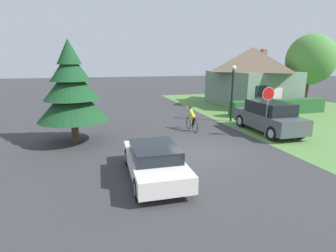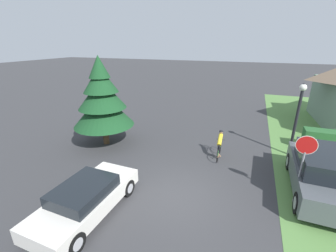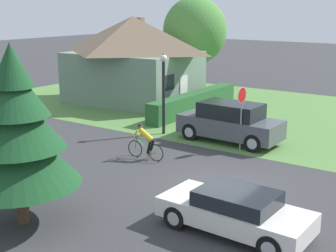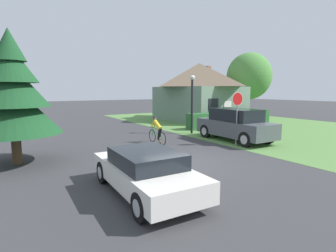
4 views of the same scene
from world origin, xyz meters
name	(u,v)px [view 2 (image 2 of 4)]	position (x,y,z in m)	size (l,w,h in m)	color
ground_plane	(175,196)	(0.00, 0.00, 0.00)	(140.00, 140.00, 0.00)	#38383A
sedan_left_lane	(86,199)	(-2.71, -2.05, 0.65)	(1.96, 4.36, 1.26)	silver
cyclist	(220,145)	(1.15, 4.05, 0.72)	(0.44, 1.82, 1.50)	black
parked_suv_right	(320,173)	(5.45, 2.32, 0.94)	(2.10, 4.91, 1.88)	#4C5156
stop_sign	(304,157)	(4.50, 1.31, 2.02)	(0.72, 0.07, 2.86)	gray
street_lamp	(298,111)	(4.83, 5.72, 2.59)	(0.35, 0.35, 4.05)	black
conifer_tall_near	(102,100)	(-5.71, 3.38, 2.80)	(3.54, 3.54, 5.31)	#4C3823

